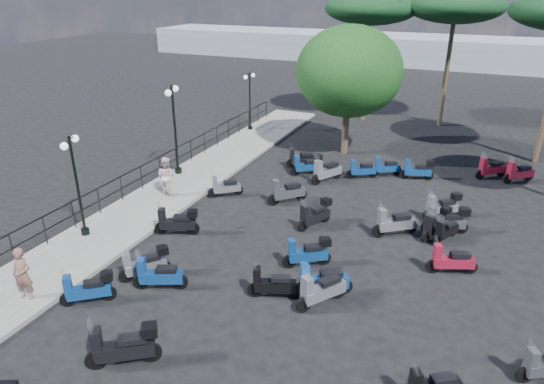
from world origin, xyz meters
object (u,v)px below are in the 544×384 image
at_px(scooter_7, 159,276).
at_px(scooter_27, 436,224).
at_px(scooter_4, 225,187).
at_px(pine_2, 371,9).
at_px(scooter_14, 322,281).
at_px(scooter_20, 321,291).
at_px(scooter_5, 307,165).
at_px(scooter_6, 124,347).
at_px(scooter_16, 315,215).
at_px(scooter_30, 386,167).
at_px(lamp_post_0, 76,180).
at_px(scooter_22, 442,207).
at_px(scooter_32, 491,169).
at_px(scooter_1, 88,289).
at_px(scooter_11, 301,159).
at_px(scooter_15, 394,223).
at_px(broadleaf_tree, 349,72).
at_px(pedestrian_far, 166,176).
at_px(scooter_2, 145,264).
at_px(scooter_3, 177,222).
at_px(scooter_13, 273,285).
at_px(scooter_9, 287,192).
at_px(scooter_21, 446,221).
at_px(lamp_post_2, 250,97).
at_px(scooter_28, 446,231).
at_px(scooter_26, 451,261).
at_px(scooter_8, 308,253).
at_px(scooter_29, 519,173).
at_px(woman, 22,274).
at_px(pine_0, 456,7).
at_px(scooter_10, 327,172).
at_px(scooter_23, 417,170).

bearing_deg(scooter_7, scooter_27, -70.98).
bearing_deg(scooter_4, pine_2, -48.12).
bearing_deg(scooter_14, scooter_20, 163.81).
relative_size(scooter_5, scooter_6, 0.84).
xyz_separation_m(scooter_7, pine_2, (0.93, 22.23, 6.70)).
height_order(scooter_16, scooter_30, scooter_16).
bearing_deg(lamp_post_0, scooter_16, 9.22).
distance_m(scooter_22, scooter_32, 5.75).
distance_m(lamp_post_0, scooter_32, 18.63).
distance_m(scooter_1, scooter_11, 13.31).
height_order(scooter_6, pine_2, pine_2).
height_order(scooter_15, broadleaf_tree, broadleaf_tree).
relative_size(scooter_1, scooter_14, 0.83).
relative_size(pedestrian_far, scooter_6, 1.06).
height_order(scooter_5, scooter_11, scooter_11).
xyz_separation_m(scooter_7, scooter_22, (7.52, 8.62, 0.03)).
distance_m(scooter_2, scooter_14, 5.66).
height_order(scooter_3, scooter_13, scooter_3).
distance_m(scooter_9, scooter_27, 6.24).
xyz_separation_m(lamp_post_0, scooter_9, (5.72, 5.86, -1.82)).
bearing_deg(broadleaf_tree, pedestrian_far, -121.58).
height_order(scooter_16, scooter_21, scooter_21).
relative_size(scooter_9, scooter_27, 0.92).
xyz_separation_m(lamp_post_2, scooter_28, (12.77, -9.85, -1.76)).
bearing_deg(scooter_2, scooter_11, -53.80).
height_order(scooter_4, scooter_26, scooter_26).
height_order(scooter_8, scooter_13, scooter_8).
relative_size(pedestrian_far, scooter_30, 1.23).
height_order(scooter_29, scooter_32, same).
relative_size(woman, broadleaf_tree, 0.24).
xyz_separation_m(scooter_4, scooter_8, (5.29, -3.95, 0.08)).
distance_m(scooter_13, scooter_26, 5.97).
bearing_deg(scooter_7, scooter_21, -70.59).
relative_size(scooter_15, pine_0, 0.18).
distance_m(scooter_6, scooter_21, 12.32).
bearing_deg(scooter_9, scooter_28, -143.52).
relative_size(lamp_post_0, scooter_20, 2.44).
relative_size(scooter_13, scooter_20, 1.00).
bearing_deg(scooter_2, scooter_10, -64.02).
bearing_deg(scooter_10, scooter_30, -111.36).
distance_m(lamp_post_2, scooter_32, 14.46).
relative_size(lamp_post_2, scooter_5, 2.60).
bearing_deg(scooter_26, scooter_28, -12.35).
bearing_deg(scooter_32, scooter_13, 115.40).
bearing_deg(broadleaf_tree, scooter_23, -29.16).
relative_size(lamp_post_2, woman, 2.15).
height_order(scooter_7, scooter_21, scooter_21).
relative_size(lamp_post_0, scooter_16, 2.46).
relative_size(scooter_7, scooter_22, 1.18).
relative_size(scooter_7, scooter_27, 1.02).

